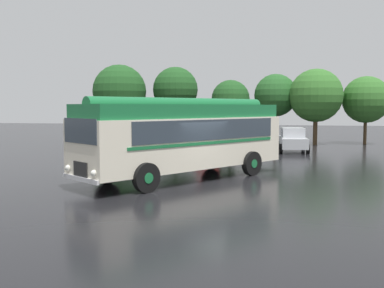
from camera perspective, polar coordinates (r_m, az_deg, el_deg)
ground_plane at (r=18.62m, az=0.44°, el=-4.87°), size 120.00×120.00×0.00m
vintage_bus at (r=19.19m, az=-0.88°, el=1.11°), size 7.87×9.61×3.49m
car_near_left at (r=32.15m, az=2.17°, el=0.70°), size 2.18×4.31×1.66m
car_mid_left at (r=31.60m, az=7.12°, el=0.60°), size 2.15×4.29×1.66m
car_mid_right at (r=31.96m, az=12.66°, el=0.56°), size 2.16×4.30×1.66m
tree_far_left at (r=40.39m, az=-9.09°, el=6.52°), size 4.73×4.73×6.84m
tree_left_of_centre at (r=40.27m, az=-2.10°, el=7.00°), size 4.00×4.00×6.66m
tree_centre at (r=39.04m, az=4.89°, el=5.76°), size 3.30×3.30×5.42m
tree_right_of_centre at (r=39.29m, az=10.62°, el=6.08°), size 3.63×3.63×5.91m
tree_far_right at (r=38.31m, az=15.43°, el=5.93°), size 4.36×4.36×6.22m
tree_extra_right at (r=39.98m, az=21.39°, el=5.15°), size 3.87×3.87×5.65m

